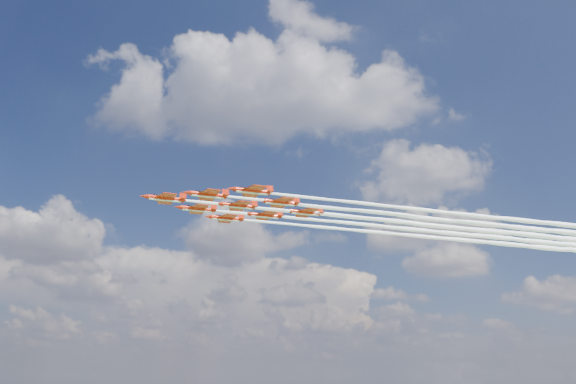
% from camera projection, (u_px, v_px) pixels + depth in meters
% --- Properties ---
extents(jet_lead, '(126.27, 64.60, 2.77)m').
position_uv_depth(jet_lead, '(402.00, 222.00, 158.35)').
color(jet_lead, red).
extents(jet_row2_port, '(126.27, 64.60, 2.77)m').
position_uv_depth(jet_row2_port, '(443.00, 219.00, 155.59)').
color(jet_row2_port, red).
extents(jet_row2_starb, '(126.27, 64.60, 2.77)m').
position_uv_depth(jet_row2_starb, '(418.00, 230.00, 167.03)').
color(jet_row2_starb, red).
extents(jet_row3_port, '(126.27, 64.60, 2.77)m').
position_uv_depth(jet_row3_port, '(486.00, 217.00, 152.83)').
color(jet_row3_port, red).
extents(jet_row3_centre, '(126.27, 64.60, 2.77)m').
position_uv_depth(jet_row3_centre, '(457.00, 228.00, 164.26)').
color(jet_row3_centre, red).
extents(jet_row3_starb, '(126.27, 64.60, 2.77)m').
position_uv_depth(jet_row3_starb, '(432.00, 237.00, 175.70)').
color(jet_row3_starb, red).
extents(jet_row4_port, '(126.27, 64.60, 2.77)m').
position_uv_depth(jet_row4_port, '(498.00, 225.00, 161.50)').
color(jet_row4_port, red).
extents(jet_row4_starb, '(126.27, 64.60, 2.77)m').
position_uv_depth(jet_row4_starb, '(470.00, 235.00, 172.94)').
color(jet_row4_starb, red).
extents(jet_tail, '(126.27, 64.60, 2.77)m').
position_uv_depth(jet_tail, '(508.00, 233.00, 170.18)').
color(jet_tail, red).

